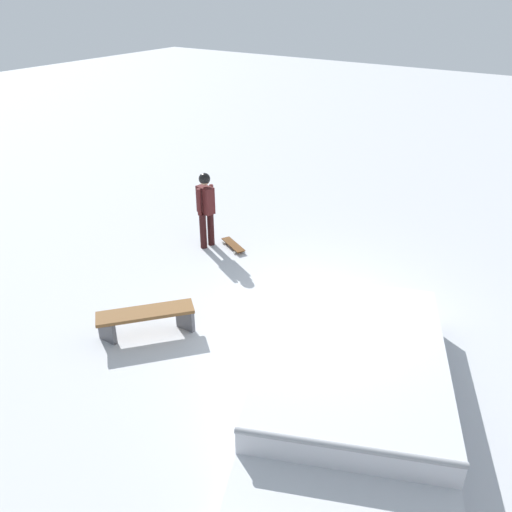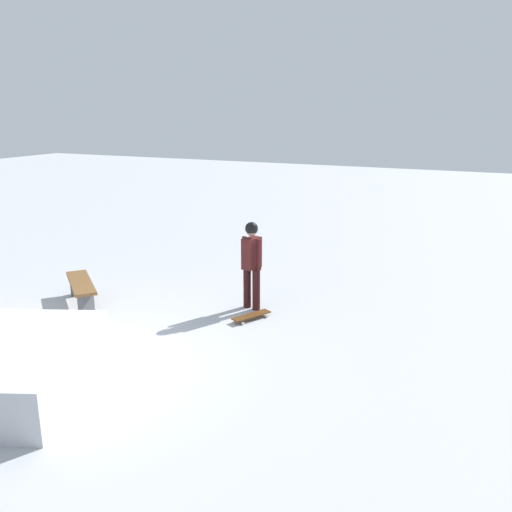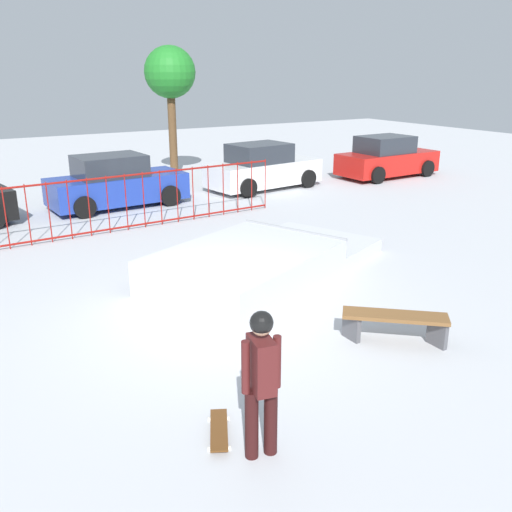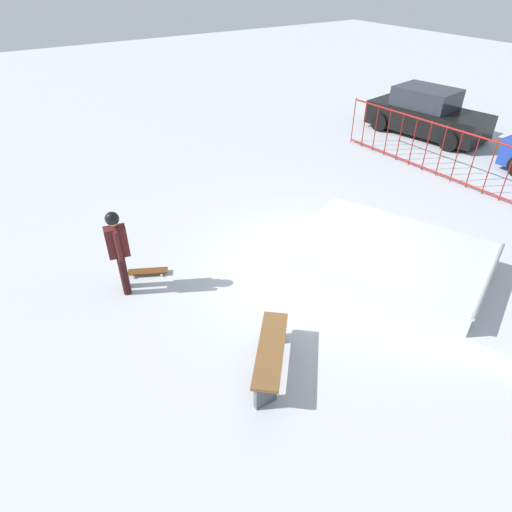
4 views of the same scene
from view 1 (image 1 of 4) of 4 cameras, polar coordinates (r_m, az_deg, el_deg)
The scene contains 5 objects.
ground_plane at distance 9.31m, azimuth 5.85°, elevation -6.97°, with size 60.00×60.00×0.00m, color #B7BABF.
skate_ramp at distance 7.49m, azimuth 10.21°, elevation -14.54°, with size 5.98×4.48×0.74m.
skater at distance 11.36m, azimuth -5.56°, elevation 5.65°, with size 0.43×0.42×1.73m.
skateboard at distance 11.62m, azimuth -2.53°, elevation 1.25°, with size 0.54×0.80×0.09m.
park_bench at distance 8.89m, azimuth -12.04°, elevation -6.62°, with size 1.47×1.35×0.48m.
Camera 1 is at (6.80, 3.43, 5.35)m, focal length 36.30 mm.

